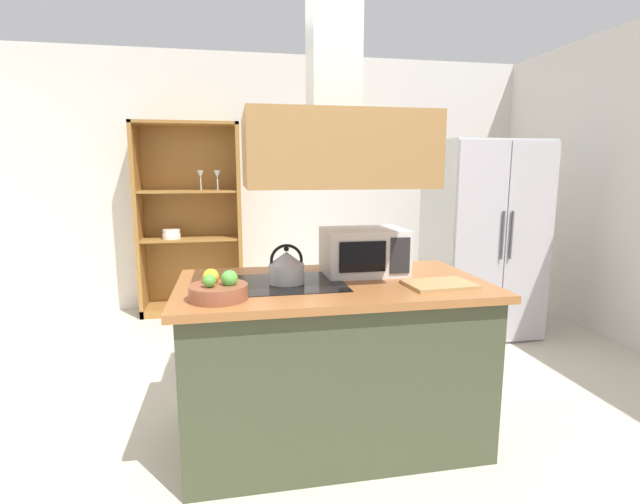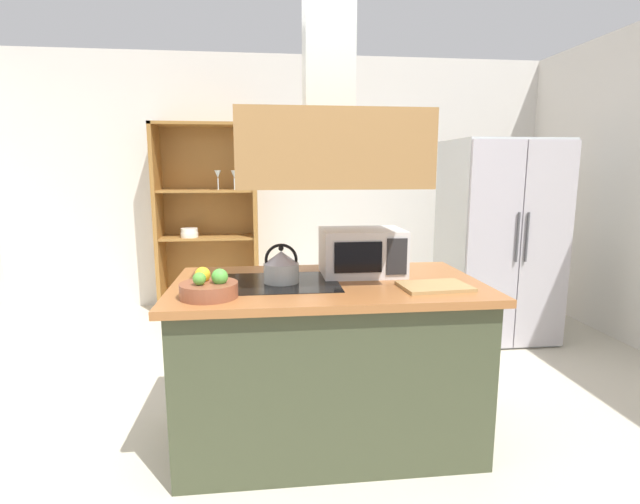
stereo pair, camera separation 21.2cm
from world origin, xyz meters
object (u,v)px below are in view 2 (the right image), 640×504
object	(u,v)px
dish_cabinet	(208,229)
cutting_board	(435,286)
refrigerator	(498,241)
microwave	(362,252)
fruit_bowl	(209,288)
kettle	(281,267)

from	to	relation	value
dish_cabinet	cutting_board	world-z (taller)	dish_cabinet
refrigerator	microwave	distance (m)	1.99
dish_cabinet	microwave	world-z (taller)	dish_cabinet
dish_cabinet	fruit_bowl	world-z (taller)	dish_cabinet
refrigerator	kettle	world-z (taller)	refrigerator
dish_cabinet	fruit_bowl	bearing A→B (deg)	-83.16
microwave	kettle	bearing A→B (deg)	-160.83
cutting_board	microwave	world-z (taller)	microwave
cutting_board	kettle	bearing A→B (deg)	165.24
microwave	fruit_bowl	size ratio (longest dim) A/B	1.70
refrigerator	cutting_board	distance (m)	2.05
dish_cabinet	microwave	xyz separation A→B (m)	(1.16, -2.49, 0.16)
dish_cabinet	kettle	xyz separation A→B (m)	(0.69, -2.65, 0.12)
refrigerator	dish_cabinet	xyz separation A→B (m)	(-2.65, 1.18, -0.00)
kettle	fruit_bowl	size ratio (longest dim) A/B	0.77
dish_cabinet	microwave	distance (m)	2.75
cutting_board	fruit_bowl	xyz separation A→B (m)	(-1.11, -0.05, 0.04)
cutting_board	fruit_bowl	size ratio (longest dim) A/B	1.26
kettle	microwave	distance (m)	0.49
dish_cabinet	refrigerator	bearing A→B (deg)	-23.95
dish_cabinet	microwave	bearing A→B (deg)	-65.03
cutting_board	microwave	bearing A→B (deg)	129.69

